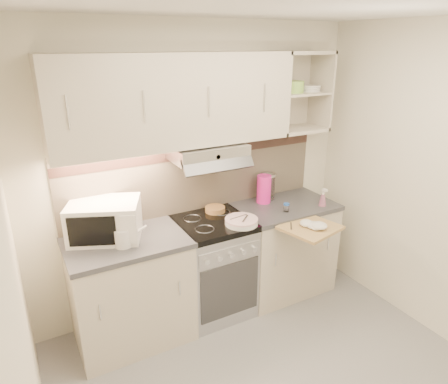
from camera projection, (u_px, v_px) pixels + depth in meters
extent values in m
cube|color=silver|center=(197.00, 172.00, 3.51)|extent=(3.00, 0.04, 2.50)
cube|color=silver|center=(16.00, 311.00, 1.68)|extent=(0.04, 2.80, 2.50)
cube|color=white|center=(315.00, 1.00, 1.92)|extent=(3.00, 2.80, 0.04)
cube|color=#C6B299|center=(198.00, 175.00, 3.51)|extent=(2.40, 0.02, 0.64)
cube|color=#37231E|center=(198.00, 153.00, 3.43)|extent=(2.40, 0.01, 0.08)
cube|color=beige|center=(175.00, 101.00, 3.03)|extent=(1.90, 0.34, 0.70)
cube|color=beige|center=(300.00, 92.00, 3.57)|extent=(0.50, 0.34, 0.70)
cylinder|color=#8CC64C|center=(293.00, 87.00, 3.51)|extent=(0.19, 0.19, 0.10)
cylinder|color=silver|center=(311.00, 88.00, 3.61)|extent=(0.18, 0.18, 0.06)
cube|color=#B7B7BC|center=(207.00, 151.00, 3.26)|extent=(0.60, 0.40, 0.12)
cube|color=beige|center=(131.00, 292.00, 3.21)|extent=(0.90, 0.60, 0.86)
cube|color=#47474C|center=(126.00, 242.00, 3.05)|extent=(0.92, 0.62, 0.04)
cube|color=beige|center=(282.00, 249.00, 3.89)|extent=(0.90, 0.60, 0.86)
cube|color=#47474C|center=(285.00, 206.00, 3.73)|extent=(0.92, 0.62, 0.04)
cube|color=#B7B7BC|center=(214.00, 269.00, 3.55)|extent=(0.60, 0.58, 0.85)
cube|color=black|center=(213.00, 223.00, 3.39)|extent=(0.60, 0.60, 0.05)
cube|color=silver|center=(105.00, 220.00, 3.04)|extent=(0.63, 0.55, 0.29)
cube|color=black|center=(111.00, 230.00, 2.88)|extent=(0.32, 0.15, 0.23)
cylinder|color=silver|center=(123.00, 237.00, 2.93)|extent=(0.13, 0.13, 0.14)
cone|color=silver|center=(136.00, 232.00, 2.97)|extent=(0.18, 0.05, 0.11)
torus|color=silver|center=(122.00, 226.00, 2.90)|extent=(0.12, 0.02, 0.11)
cylinder|color=silver|center=(241.00, 223.00, 3.31)|extent=(0.28, 0.28, 0.02)
cylinder|color=silver|center=(241.00, 221.00, 3.30)|extent=(0.28, 0.28, 0.02)
cylinder|color=silver|center=(241.00, 219.00, 3.30)|extent=(0.28, 0.28, 0.02)
cube|color=silver|center=(241.00, 218.00, 3.29)|extent=(0.17, 0.08, 0.01)
cylinder|color=#9B6C3C|center=(215.00, 209.00, 3.55)|extent=(0.18, 0.18, 0.04)
cylinder|color=#EC1F97|center=(264.00, 189.00, 3.72)|extent=(0.13, 0.13, 0.26)
cube|color=#EC1F97|center=(269.00, 184.00, 3.75)|extent=(0.02, 0.04, 0.11)
cylinder|color=silver|center=(268.00, 187.00, 3.82)|extent=(0.13, 0.13, 0.23)
cylinder|color=#B7B7BC|center=(269.00, 175.00, 3.78)|extent=(0.13, 0.13, 0.02)
cylinder|color=white|center=(286.00, 208.00, 3.55)|extent=(0.05, 0.05, 0.06)
cylinder|color=#2351B0|center=(286.00, 204.00, 3.54)|extent=(0.05, 0.05, 0.02)
cone|color=#FF9BC8|center=(323.00, 200.00, 3.67)|extent=(0.07, 0.07, 0.11)
cube|color=#A58552|center=(310.00, 228.00, 3.31)|extent=(0.51, 0.48, 0.02)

